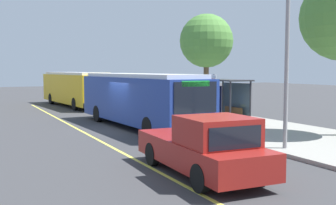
{
  "coord_description": "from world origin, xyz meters",
  "views": [
    {
      "loc": [
        20.31,
        -7.45,
        3.16
      ],
      "look_at": [
        2.89,
        1.21,
        1.59
      ],
      "focal_mm": 43.49,
      "sensor_mm": 36.0,
      "label": 1
    }
  ],
  "objects": [
    {
      "name": "route_sign_post",
      "position": [
        3.45,
        3.43,
        1.96
      ],
      "size": [
        0.44,
        0.08,
        2.8
      ],
      "color": "#333338",
      "rests_on": "sidewalk_curb"
    },
    {
      "name": "pickup_truck",
      "position": [
        10.09,
        -1.18,
        0.86
      ],
      "size": [
        5.47,
        2.21,
        1.85
      ],
      "color": "maroon",
      "rests_on": "ground_plane"
    },
    {
      "name": "bus_shelter",
      "position": [
        1.44,
        5.62,
        1.92
      ],
      "size": [
        2.9,
        1.6,
        2.48
      ],
      "color": "#333338",
      "rests_on": "sidewalk_curb"
    },
    {
      "name": "lane_stripe_center",
      "position": [
        0.0,
        -2.2,
        0.0
      ],
      "size": [
        36.0,
        0.14,
        0.01
      ],
      "primitive_type": "cube",
      "color": "#E0D64C",
      "rests_on": "ground_plane"
    },
    {
      "name": "ground_plane",
      "position": [
        0.0,
        0.0,
        0.0
      ],
      "size": [
        120.0,
        120.0,
        0.0
      ],
      "primitive_type": "plane",
      "color": "#38383A"
    },
    {
      "name": "waiting_bench",
      "position": [
        1.82,
        5.63,
        0.63
      ],
      "size": [
        1.6,
        0.48,
        0.95
      ],
      "color": "brown",
      "rests_on": "sidewalk_curb"
    },
    {
      "name": "transit_bus_second",
      "position": [
        -14.65,
        0.97,
        1.62
      ],
      "size": [
        11.38,
        3.48,
        2.95
      ],
      "color": "gold",
      "rests_on": "ground_plane"
    },
    {
      "name": "transit_bus_main",
      "position": [
        -0.26,
        1.01,
        1.62
      ],
      "size": [
        11.39,
        3.19,
        2.95
      ],
      "color": "navy",
      "rests_on": "ground_plane"
    },
    {
      "name": "street_tree_near_shelter",
      "position": [
        -3.79,
        7.48,
        5.12
      ],
      "size": [
        3.69,
        3.69,
        6.85
      ],
      "color": "brown",
      "rests_on": "sidewalk_curb"
    },
    {
      "name": "pedestrian_commuter",
      "position": [
        0.17,
        4.1,
        1.12
      ],
      "size": [
        0.24,
        0.4,
        1.69
      ],
      "color": "#282D47",
      "rests_on": "sidewalk_curb"
    },
    {
      "name": "sidewalk_curb",
      "position": [
        0.0,
        6.0,
        0.07
      ],
      "size": [
        44.0,
        6.4,
        0.15
      ],
      "primitive_type": "cube",
      "color": "gray",
      "rests_on": "ground_plane"
    },
    {
      "name": "utility_pole",
      "position": [
        8.44,
        3.48,
        3.35
      ],
      "size": [
        0.16,
        0.16,
        6.4
      ],
      "primitive_type": "cylinder",
      "color": "gray",
      "rests_on": "sidewalk_curb"
    }
  ]
}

